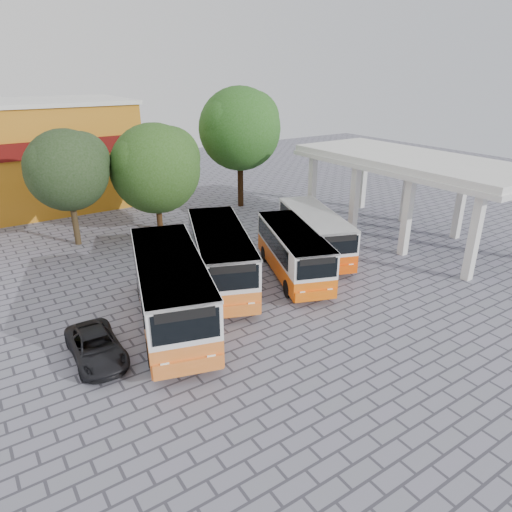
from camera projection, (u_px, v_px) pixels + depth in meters
ground at (326, 299)px, 22.59m from camera, size 90.00×90.00×0.00m
terminal_shelter at (412, 164)px, 29.18m from camera, size 6.80×15.80×5.40m
bus_far_left at (171, 287)px, 19.68m from camera, size 5.09×9.36×3.18m
bus_centre_left at (220, 254)px, 23.42m from camera, size 5.45×8.97×3.02m
bus_centre_right at (294, 250)px, 24.54m from camera, size 4.67×7.84×2.64m
bus_far_right at (315, 231)px, 27.27m from camera, size 4.71×7.99×2.70m
tree_left at (68, 168)px, 27.78m from camera, size 5.23×4.98×7.30m
tree_middle at (156, 166)px, 30.63m from camera, size 6.33×6.03×7.33m
tree_right at (240, 126)px, 35.52m from camera, size 6.73×6.41×9.39m
parked_car at (96, 347)px, 17.74m from camera, size 1.94×3.96×1.08m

